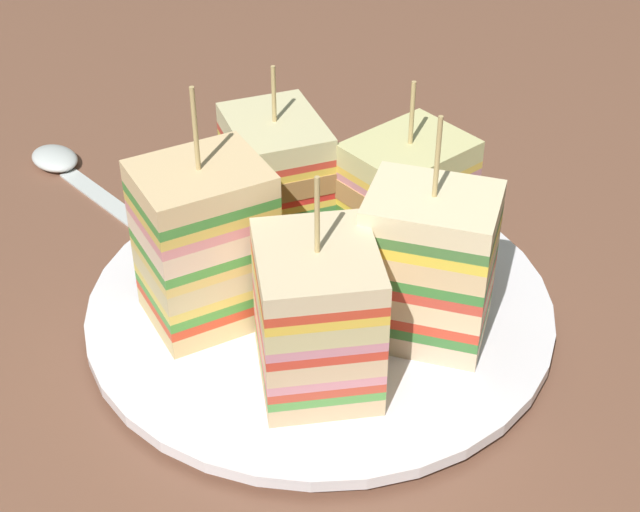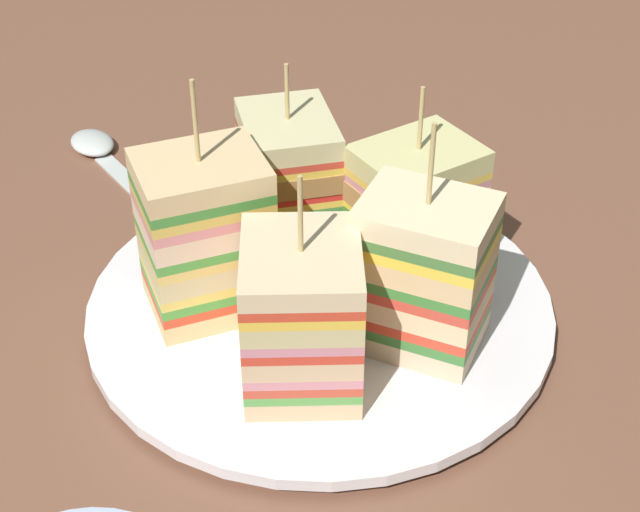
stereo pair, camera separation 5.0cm
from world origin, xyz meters
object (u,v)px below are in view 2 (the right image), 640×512
object	(u,v)px
sandwich_wedge_1	(422,274)
sandwich_wedge_2	(414,212)
spoon	(104,154)
chip_pile	(294,286)
sandwich_wedge_3	(289,183)
plate	(320,308)
sandwich_wedge_4	(206,240)
sandwich_wedge_0	(302,316)

from	to	relation	value
sandwich_wedge_1	sandwich_wedge_2	bearing A→B (deg)	-67.10
sandwich_wedge_2	spoon	size ratio (longest dim) A/B	0.83
chip_pile	sandwich_wedge_3	bearing A→B (deg)	1.02
plate	sandwich_wedge_2	distance (cm)	7.26
sandwich_wedge_2	sandwich_wedge_3	bearing A→B (deg)	-54.57
sandwich_wedge_1	sandwich_wedge_2	size ratio (longest dim) A/B	1.11
sandwich_wedge_2	sandwich_wedge_4	size ratio (longest dim) A/B	0.85
plate	sandwich_wedge_1	size ratio (longest dim) A/B	2.00
sandwich_wedge_1	sandwich_wedge_3	size ratio (longest dim) A/B	1.11
sandwich_wedge_1	chip_pile	world-z (taller)	sandwich_wedge_1
sandwich_wedge_3	sandwich_wedge_4	size ratio (longest dim) A/B	0.85
sandwich_wedge_0	sandwich_wedge_1	bearing A→B (deg)	-66.51
chip_pile	spoon	size ratio (longest dim) A/B	0.54
chip_pile	spoon	world-z (taller)	chip_pile
sandwich_wedge_0	sandwich_wedge_1	world-z (taller)	sandwich_wedge_1
sandwich_wedge_0	spoon	bearing A→B (deg)	30.17
plate	sandwich_wedge_2	size ratio (longest dim) A/B	2.23
plate	sandwich_wedge_0	bearing A→B (deg)	169.28
chip_pile	plate	bearing A→B (deg)	-79.99
sandwich_wedge_4	sandwich_wedge_2	bearing A→B (deg)	-3.80
sandwich_wedge_3	sandwich_wedge_4	bearing A→B (deg)	-46.87
sandwich_wedge_0	sandwich_wedge_3	xyz separation A→B (cm)	(11.36, 0.42, 0.21)
sandwich_wedge_1	sandwich_wedge_3	bearing A→B (deg)	-28.32
spoon	sandwich_wedge_4	bearing A→B (deg)	171.65
sandwich_wedge_2	chip_pile	distance (cm)	7.64
sandwich_wedge_3	chip_pile	xyz separation A→B (cm)	(-5.88, -0.10, -2.73)
spoon	sandwich_wedge_2	bearing A→B (deg)	-160.86
plate	sandwich_wedge_4	size ratio (longest dim) A/B	1.90
plate	chip_pile	bearing A→B (deg)	100.01
sandwich_wedge_3	plate	bearing A→B (deg)	4.26
plate	sandwich_wedge_1	xyz separation A→B (cm)	(-3.25, -4.84, 4.62)
plate	sandwich_wedge_2	xyz separation A→B (cm)	(2.68, -5.17, 4.33)
sandwich_wedge_2	spoon	bearing A→B (deg)	-68.13
sandwich_wedge_4	chip_pile	size ratio (longest dim) A/B	1.80
sandwich_wedge_1	sandwich_wedge_2	xyz separation A→B (cm)	(5.93, -0.33, -0.28)
sandwich_wedge_2	sandwich_wedge_3	world-z (taller)	same
plate	sandwich_wedge_2	bearing A→B (deg)	-62.62
sandwich_wedge_2	sandwich_wedge_4	xyz separation A→B (cm)	(-2.97, 11.00, 0.58)
sandwich_wedge_0	sandwich_wedge_2	size ratio (longest dim) A/B	1.02
sandwich_wedge_0	spoon	xyz separation A→B (cm)	(23.17, 13.06, -4.61)
sandwich_wedge_0	chip_pile	distance (cm)	6.04
sandwich_wedge_3	sandwich_wedge_0	bearing A→B (deg)	-8.61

